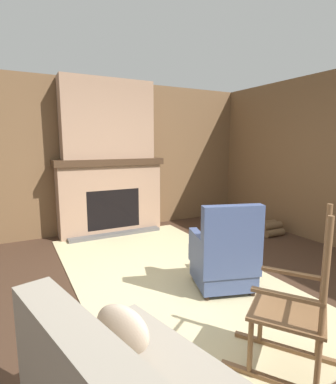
# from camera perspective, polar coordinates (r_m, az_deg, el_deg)

# --- Properties ---
(ground_plane) EXTENTS (14.00, 14.00, 0.00)m
(ground_plane) POSITION_cam_1_polar(r_m,az_deg,el_deg) (3.32, 3.60, -19.24)
(ground_plane) COLOR #3D281C
(wood_panel_wall_left) EXTENTS (0.06, 6.20, 2.66)m
(wood_panel_wall_left) POSITION_cam_1_polar(r_m,az_deg,el_deg) (5.53, -11.86, 6.47)
(wood_panel_wall_left) COLOR brown
(wood_panel_wall_left) RESTS_ON ground
(fireplace_hearth) EXTENTS (0.60, 1.88, 1.32)m
(fireplace_hearth) POSITION_cam_1_polar(r_m,az_deg,el_deg) (5.38, -10.92, -0.84)
(fireplace_hearth) COLOR #9E7A60
(fireplace_hearth) RESTS_ON ground
(chimney_breast) EXTENTS (0.34, 1.56, 1.32)m
(chimney_breast) POSITION_cam_1_polar(r_m,az_deg,el_deg) (5.33, -11.40, 13.38)
(chimney_breast) COLOR #9E7A60
(chimney_breast) RESTS_ON fireplace_hearth
(area_rug) EXTENTS (3.93, 2.16, 0.01)m
(area_rug) POSITION_cam_1_polar(r_m,az_deg,el_deg) (3.76, 0.08, -15.54)
(area_rug) COLOR #C6B789
(area_rug) RESTS_ON ground
(armchair) EXTENTS (0.77, 0.78, 0.98)m
(armchair) POSITION_cam_1_polar(r_m,az_deg,el_deg) (3.35, 10.66, -12.25)
(armchair) COLOR #3D4C75
(armchair) RESTS_ON ground
(rocking_chair) EXTENTS (0.89, 0.80, 1.18)m
(rocking_chair) POSITION_cam_1_polar(r_m,az_deg,el_deg) (2.38, 22.84, -21.10)
(rocking_chair) COLOR brown
(rocking_chair) RESTS_ON ground
(firewood_stack) EXTENTS (0.40, 0.39, 0.23)m
(firewood_stack) POSITION_cam_1_polar(r_m,az_deg,el_deg) (5.57, 18.70, -6.60)
(firewood_stack) COLOR brown
(firewood_stack) RESTS_ON ground
(oil_lamp_vase) EXTENTS (0.12, 0.12, 0.31)m
(oil_lamp_vase) POSITION_cam_1_polar(r_m,az_deg,el_deg) (5.22, -17.10, 7.16)
(oil_lamp_vase) COLOR #99B29E
(oil_lamp_vase) RESTS_ON fireplace_hearth
(storage_case) EXTENTS (0.15, 0.25, 0.12)m
(storage_case) POSITION_cam_1_polar(r_m,az_deg,el_deg) (5.55, -5.55, 7.09)
(storage_case) COLOR brown
(storage_case) RESTS_ON fireplace_hearth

